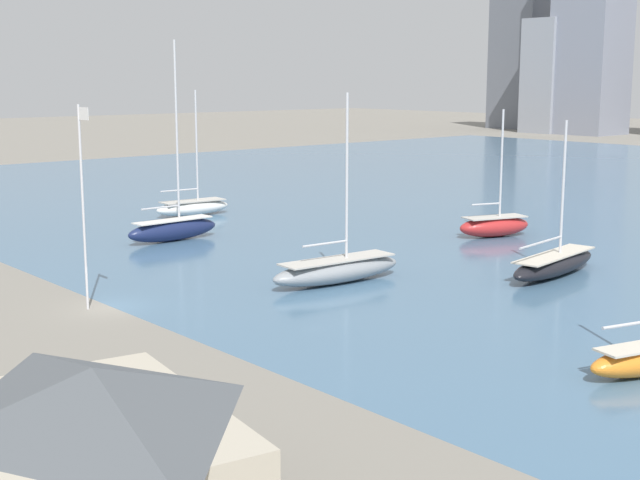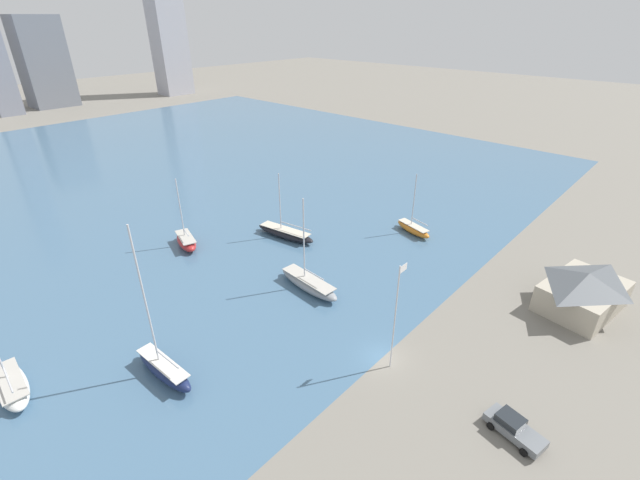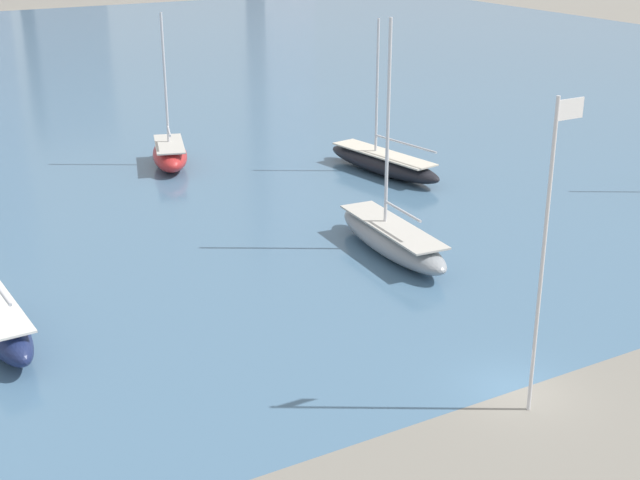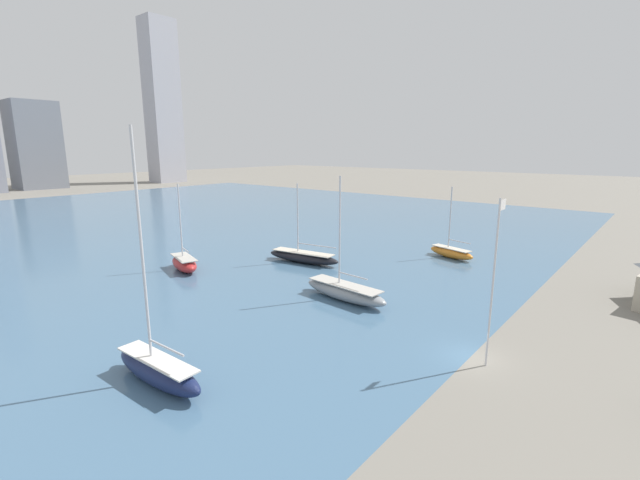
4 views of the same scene
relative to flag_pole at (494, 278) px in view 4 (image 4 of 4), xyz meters
The scene contains 8 objects.
ground_plane 6.52m from the flag_pole, 71.97° to the left, with size 500.00×500.00×0.00m, color gray.
harbor_water 71.56m from the flag_pole, 89.67° to the left, with size 180.00×140.00×0.00m.
flag_pole is the anchor object (origin of this frame).
sailboat_orange 31.15m from the flag_pole, 27.39° to the left, with size 3.53×7.22×9.79m.
sailboat_navy 22.84m from the flag_pole, 135.88° to the left, with size 2.26×8.51×16.23m.
sailboat_black 31.23m from the flag_pole, 66.52° to the left, with size 3.93×10.83×10.45m.
sailboat_red 37.47m from the flag_pole, 89.88° to the left, with size 4.28×7.05×10.66m.
sailboat_gray 17.00m from the flag_pole, 74.40° to the left, with size 3.21×10.17×12.30m.
Camera 4 is at (-28.99, -9.81, 14.93)m, focal length 24.00 mm.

